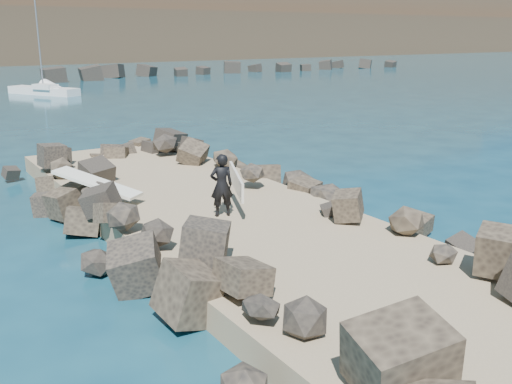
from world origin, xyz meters
TOP-DOWN VIEW (x-y plane):
  - ground at (0.00, 0.00)m, footprint 800.00×800.00m
  - jetty at (0.00, -2.00)m, footprint 6.00×26.00m
  - riprap_left at (-2.90, -1.50)m, footprint 2.60×22.00m
  - riprap_right at (2.90, -1.50)m, footprint 2.60×22.00m
  - breakwater_secondary at (35.00, 55.00)m, footprint 52.00×4.00m
  - surfboard_resting at (-2.59, 3.30)m, footprint 2.10×2.54m
  - surfer_with_board at (-0.20, 0.24)m, footprint 1.22×1.94m
  - sailboat_f at (33.49, 95.20)m, footprint 2.50×6.28m
  - sailboat_c at (4.84, 40.73)m, footprint 4.93×7.15m

SIDE VIEW (x-z plane):
  - ground at x=0.00m, z-range 0.00..0.00m
  - jetty at x=0.00m, z-range 0.00..0.60m
  - sailboat_c at x=4.84m, z-range -4.03..4.73m
  - sailboat_f at x=33.49m, z-range -3.40..4.10m
  - riprap_left at x=-2.90m, z-range 0.00..1.00m
  - riprap_right at x=2.90m, z-range 0.00..1.00m
  - breakwater_secondary at x=35.00m, z-range 0.00..1.20m
  - surfboard_resting at x=-2.59m, z-range 1.00..1.09m
  - surfer_with_board at x=-0.20m, z-range 0.61..2.28m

